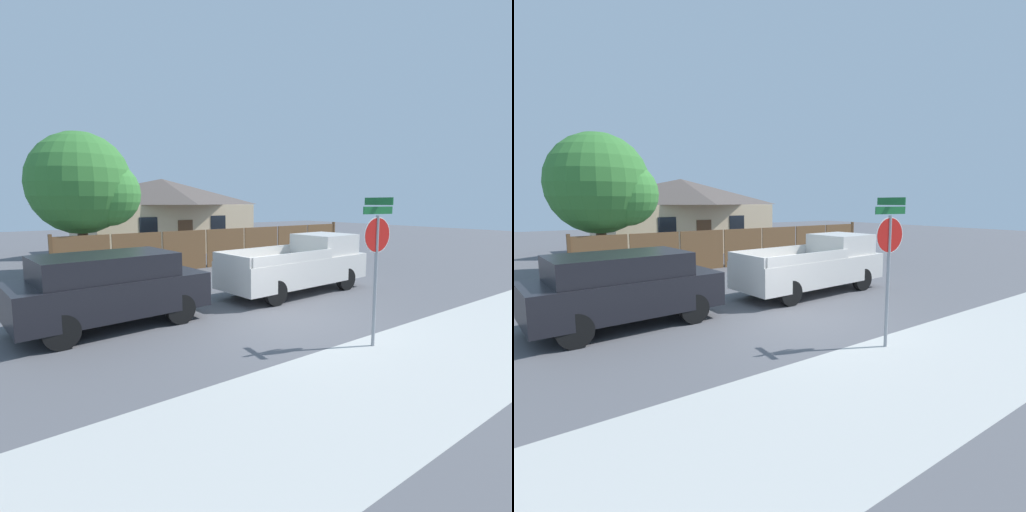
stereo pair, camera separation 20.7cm
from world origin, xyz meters
TOP-DOWN VIEW (x-y plane):
  - ground_plane at (0.00, 0.00)m, footprint 80.00×80.00m
  - sidewalk_strip at (0.00, -3.60)m, footprint 36.00×3.20m
  - wooden_fence at (3.82, 8.46)m, footprint 15.11×0.12m
  - house at (3.98, 15.85)m, footprint 10.37×6.43m
  - oak_tree at (-2.03, 9.70)m, footprint 4.26×4.06m
  - red_suv at (-3.53, 2.22)m, footprint 4.51×2.23m
  - orange_pickup at (2.74, 2.23)m, footprint 5.40×2.15m
  - stop_sign at (0.41, -2.45)m, footprint 0.80×0.72m

SIDE VIEW (x-z plane):
  - ground_plane at x=0.00m, z-range 0.00..0.00m
  - sidewalk_strip at x=0.00m, z-range 0.00..0.01m
  - wooden_fence at x=3.82m, z-range -0.05..1.80m
  - orange_pickup at x=2.74m, z-range -0.03..1.85m
  - red_suv at x=-3.53m, z-range 0.08..1.86m
  - stop_sign at x=0.41m, z-range 0.53..3.61m
  - house at x=3.98m, z-range 0.08..4.48m
  - oak_tree at x=-2.03m, z-range 0.75..6.52m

